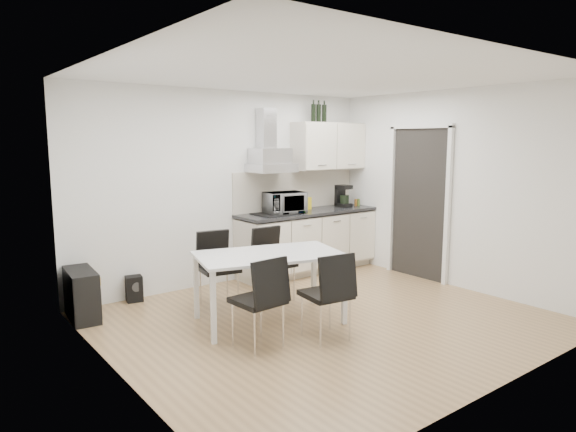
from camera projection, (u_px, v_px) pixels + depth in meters
name	position (u px, v px, depth m)	size (l,w,h in m)	color
ground	(325.00, 320.00, 5.60)	(4.50, 4.50, 0.00)	#A68255
wall_back	(229.00, 188.00, 6.98)	(4.50, 0.10, 2.60)	white
wall_front	(505.00, 227.00, 3.84)	(4.50, 0.10, 2.60)	white
wall_left	(114.00, 222.00, 4.05)	(0.10, 4.00, 2.60)	white
wall_right	(454.00, 189.00, 6.76)	(0.10, 4.00, 2.60)	white
ceiling	(328.00, 75.00, 5.21)	(4.50, 4.50, 0.00)	white
doorway	(418.00, 204.00, 7.20)	(0.08, 1.04, 2.10)	white
kitchenette	(308.00, 216.00, 7.55)	(2.22, 0.64, 2.52)	beige
dining_table	(269.00, 260.00, 5.46)	(1.69, 1.23, 0.75)	white
chair_far_left	(219.00, 270.00, 6.00)	(0.44, 0.50, 0.88)	black
chair_far_right	(275.00, 265.00, 6.25)	(0.44, 0.50, 0.88)	black
chair_near_left	(258.00, 302.00, 4.82)	(0.44, 0.50, 0.88)	black
chair_near_right	(326.00, 295.00, 5.01)	(0.44, 0.50, 0.88)	black
guitar_amp	(82.00, 294.00, 5.60)	(0.34, 0.68, 0.55)	black
floor_speaker	(134.00, 289.00, 6.22)	(0.19, 0.17, 0.31)	black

